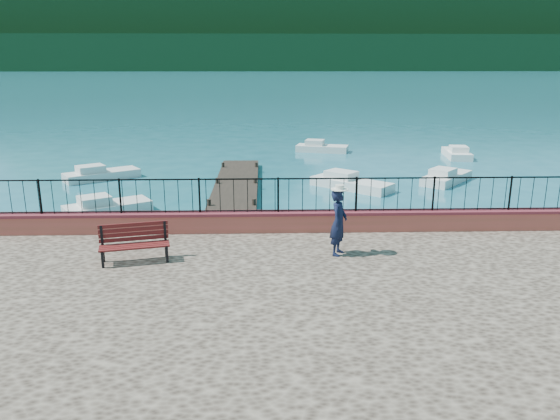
{
  "coord_description": "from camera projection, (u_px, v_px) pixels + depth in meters",
  "views": [
    {
      "loc": [
        -0.7,
        -11.13,
        5.94
      ],
      "look_at": [
        -0.3,
        2.0,
        2.3
      ],
      "focal_mm": 35.0,
      "sensor_mm": 36.0,
      "label": 1
    }
  ],
  "objects": [
    {
      "name": "boat_0",
      "position": [
        108.0,
        204.0,
        21.65
      ],
      "size": [
        3.48,
        2.81,
        0.8
      ],
      "primitive_type": "cube",
      "rotation": [
        0.0,
        0.0,
        0.54
      ],
      "color": "silver",
      "rests_on": "ground"
    },
    {
      "name": "parapet",
      "position": [
        289.0,
        221.0,
        15.5
      ],
      "size": [
        28.0,
        0.46,
        0.58
      ],
      "primitive_type": "cube",
      "color": "#BA4743",
      "rests_on": "promenade"
    },
    {
      "name": "boat_2",
      "position": [
        447.0,
        174.0,
        27.15
      ],
      "size": [
        3.24,
        3.45,
        0.8
      ],
      "primitive_type": "cube",
      "rotation": [
        0.0,
        0.0,
        0.85
      ],
      "color": "silver",
      "rests_on": "ground"
    },
    {
      "name": "park_bench",
      "position": [
        135.0,
        251.0,
        13.17
      ],
      "size": [
        1.73,
        0.9,
        0.91
      ],
      "rotation": [
        0.0,
        0.0,
        0.23
      ],
      "color": "black",
      "rests_on": "promenade"
    },
    {
      "name": "railing",
      "position": [
        289.0,
        195.0,
        15.29
      ],
      "size": [
        27.0,
        0.05,
        0.95
      ],
      "primitive_type": "cube",
      "color": "black",
      "rests_on": "parapet"
    },
    {
      "name": "boat_1",
      "position": [
        351.0,
        180.0,
        25.82
      ],
      "size": [
        3.82,
        3.59,
        0.8
      ],
      "primitive_type": "cube",
      "rotation": [
        0.0,
        0.0,
        -0.72
      ],
      "color": "silver",
      "rests_on": "ground"
    },
    {
      "name": "dock",
      "position": [
        234.0,
        197.0,
        23.79
      ],
      "size": [
        2.0,
        16.0,
        0.3
      ],
      "primitive_type": "cube",
      "color": "#2D231C",
      "rests_on": "ground"
    },
    {
      "name": "hat",
      "position": [
        340.0,
        187.0,
        13.28
      ],
      "size": [
        0.44,
        0.44,
        0.12
      ],
      "primitive_type": "cylinder",
      "color": "silver",
      "rests_on": "person"
    },
    {
      "name": "boat_5",
      "position": [
        457.0,
        151.0,
        34.1
      ],
      "size": [
        1.71,
        3.38,
        0.8
      ],
      "primitive_type": "cube",
      "rotation": [
        0.0,
        0.0,
        1.44
      ],
      "color": "silver",
      "rests_on": "ground"
    },
    {
      "name": "far_forest",
      "position": [
        264.0,
        53.0,
        298.89
      ],
      "size": [
        900.0,
        60.0,
        18.0
      ],
      "primitive_type": "cube",
      "color": "black",
      "rests_on": "ground"
    },
    {
      "name": "person",
      "position": [
        339.0,
        222.0,
        13.52
      ],
      "size": [
        0.6,
        0.72,
        1.67
      ],
      "primitive_type": "imported",
      "rotation": [
        0.0,
        0.0,
        1.18
      ],
      "color": "black",
      "rests_on": "promenade"
    },
    {
      "name": "boat_3",
      "position": [
        102.0,
        172.0,
        27.84
      ],
      "size": [
        3.78,
        3.11,
        0.8
      ],
      "primitive_type": "cube",
      "rotation": [
        0.0,
        0.0,
        0.58
      ],
      "color": "silver",
      "rests_on": "ground"
    },
    {
      "name": "foothills",
      "position": [
        264.0,
        33.0,
        353.2
      ],
      "size": [
        900.0,
        120.0,
        44.0
      ],
      "primitive_type": "cube",
      "color": "black",
      "rests_on": "ground"
    },
    {
      "name": "ground",
      "position": [
        296.0,
        331.0,
        12.33
      ],
      "size": [
        2000.0,
        2000.0,
        0.0
      ],
      "primitive_type": "plane",
      "color": "#19596B",
      "rests_on": "ground"
    },
    {
      "name": "companion_hill",
      "position": [
        478.0,
        65.0,
        558.23
      ],
      "size": [
        448.0,
        384.0,
        180.0
      ],
      "primitive_type": "ellipsoid",
      "color": "#142D23",
      "rests_on": "ground"
    },
    {
      "name": "boat_4",
      "position": [
        322.0,
        146.0,
        36.16
      ],
      "size": [
        3.58,
        2.15,
        0.8
      ],
      "primitive_type": "cube",
      "rotation": [
        0.0,
        0.0,
        -0.27
      ],
      "color": "silver",
      "rests_on": "ground"
    }
  ]
}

